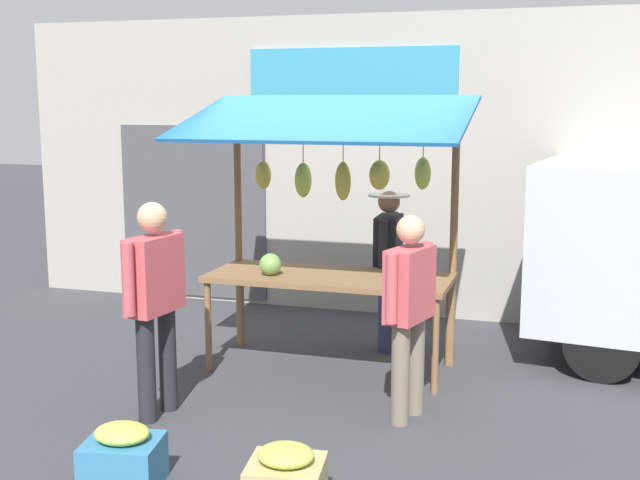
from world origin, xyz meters
name	(u,v)px	position (x,y,z in m)	size (l,w,h in m)	color
ground_plane	(330,367)	(0.00, 0.00, 0.00)	(40.00, 40.00, 0.00)	#38383D
street_backdrop	(380,166)	(0.05, -2.20, 1.70)	(9.00, 0.30, 3.40)	#9E998E
market_stall	(331,202)	(0.00, -0.02, 1.54)	(2.50, 1.46, 2.50)	brown
vendor_with_sunhat	(388,257)	(-0.38, -0.75, 0.93)	(0.41, 0.68, 1.58)	navy
shopper_with_shopping_bag	(155,293)	(0.95, 1.52, 0.98)	(0.29, 0.71, 1.69)	#232328
shopper_in_grey_tee	(409,304)	(-0.93, 1.00, 0.92)	(0.34, 0.67, 1.60)	#726656
produce_crate_near	(123,458)	(0.59, 2.67, 0.19)	(0.54, 0.49, 0.42)	teal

